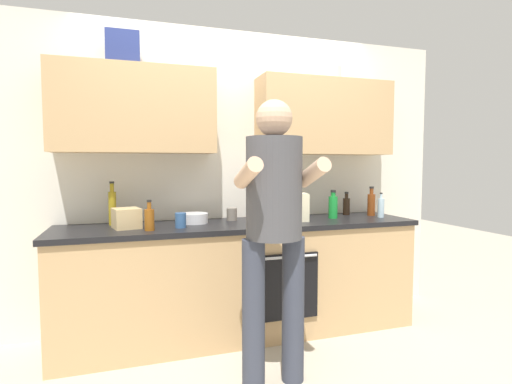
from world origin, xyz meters
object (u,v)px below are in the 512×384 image
at_px(cup_coffee, 271,217).
at_px(cup_stoneware, 232,214).
at_px(grocery_bag_bread, 127,218).
at_px(bottle_soy, 346,206).
at_px(bottle_vinegar, 371,204).
at_px(person_standing, 274,218).
at_px(bottle_syrup, 149,219).
at_px(cup_tea, 181,220).
at_px(bottle_hotsauce, 269,211).
at_px(bottle_soda, 333,206).
at_px(grocery_bag_rice, 296,207).
at_px(mixing_bowl, 194,218).
at_px(bottle_oil, 112,207).
at_px(bottle_water, 381,207).

distance_m(cup_coffee, cup_stoneware, 0.35).
bearing_deg(grocery_bag_bread, bottle_soy, 5.41).
bearing_deg(grocery_bag_bread, bottle_vinegar, 2.00).
bearing_deg(person_standing, bottle_syrup, 138.72).
xyz_separation_m(cup_coffee, cup_tea, (-0.71, -0.02, 0.01)).
height_order(cup_coffee, cup_tea, cup_tea).
distance_m(bottle_hotsauce, grocery_bag_bread, 1.12).
height_order(bottle_syrup, cup_tea, bottle_syrup).
bearing_deg(bottle_soda, person_standing, -136.53).
xyz_separation_m(cup_tea, cup_stoneware, (0.45, 0.25, -0.00)).
bearing_deg(bottle_soda, grocery_bag_bread, -179.31).
relative_size(bottle_syrup, bottle_hotsauce, 1.10).
height_order(person_standing, bottle_soda, person_standing).
distance_m(bottle_vinegar, grocery_bag_rice, 0.78).
relative_size(bottle_syrup, mixing_bowl, 1.00).
distance_m(bottle_soy, grocery_bag_rice, 0.62).
height_order(bottle_soda, bottle_oil, bottle_oil).
distance_m(bottle_water, grocery_bag_bread, 2.11).
bearing_deg(person_standing, bottle_water, 29.33).
bearing_deg(mixing_bowl, bottle_hotsauce, -5.15).
xyz_separation_m(person_standing, cup_tea, (-0.48, 0.67, -0.08)).
distance_m(cup_tea, grocery_bag_bread, 0.39).
relative_size(bottle_soda, cup_tea, 2.23).
bearing_deg(cup_coffee, cup_tea, -178.53).
height_order(bottle_water, cup_coffee, bottle_water).
height_order(person_standing, bottle_syrup, person_standing).
relative_size(bottle_oil, grocery_bag_bread, 1.74).
distance_m(mixing_bowl, grocery_bag_rice, 0.83).
relative_size(person_standing, grocery_bag_bread, 9.13).
distance_m(bottle_hotsauce, bottle_soy, 0.81).
relative_size(bottle_syrup, grocery_bag_rice, 0.96).
xyz_separation_m(person_standing, bottle_vinegar, (1.25, 0.84, -0.03)).
bearing_deg(grocery_bag_bread, bottle_hotsauce, 2.36).
bearing_deg(bottle_soy, bottle_oil, 179.85).
bearing_deg(grocery_bag_rice, cup_stoneware, 161.57).
distance_m(person_standing, bottle_hotsauce, 0.86).
xyz_separation_m(bottle_syrup, bottle_oil, (-0.26, 0.34, 0.06)).
height_order(bottle_hotsauce, grocery_bag_bread, bottle_hotsauce).
relative_size(bottle_syrup, cup_stoneware, 2.10).
distance_m(bottle_vinegar, grocery_bag_bread, 2.11).
relative_size(bottle_soda, bottle_water, 1.12).
relative_size(person_standing, bottle_water, 8.06).
xyz_separation_m(bottle_soda, cup_stoneware, (-0.86, 0.14, -0.05)).
distance_m(bottle_oil, mixing_bowl, 0.62).
bearing_deg(bottle_hotsauce, bottle_oil, 173.42).
distance_m(bottle_water, bottle_oil, 2.23).
bearing_deg(bottle_syrup, bottle_oil, 126.96).
distance_m(person_standing, bottle_syrup, 0.94).
bearing_deg(bottle_syrup, bottle_vinegar, 6.63).
relative_size(bottle_oil, cup_stoneware, 3.25).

